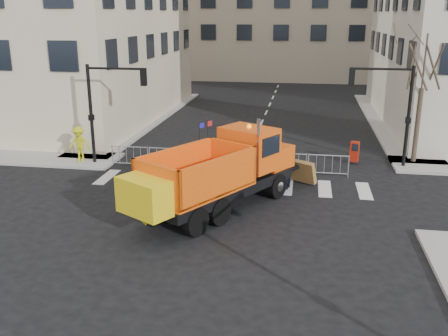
% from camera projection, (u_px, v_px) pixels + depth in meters
% --- Properties ---
extents(ground, '(120.00, 120.00, 0.00)m').
position_uv_depth(ground, '(214.00, 230.00, 18.95)').
color(ground, black).
rests_on(ground, ground).
extents(sidewalk_back, '(64.00, 5.00, 0.15)m').
position_uv_depth(sidewalk_back, '(242.00, 165.00, 26.94)').
color(sidewalk_back, gray).
rests_on(sidewalk_back, ground).
extents(traffic_light_left, '(0.18, 0.18, 5.40)m').
position_uv_depth(traffic_light_left, '(91.00, 116.00, 26.47)').
color(traffic_light_left, black).
rests_on(traffic_light_left, ground).
extents(traffic_light_right, '(0.18, 0.18, 5.40)m').
position_uv_depth(traffic_light_right, '(408.00, 118.00, 25.78)').
color(traffic_light_right, black).
rests_on(traffic_light_right, ground).
extents(crowd_barriers, '(12.60, 0.60, 1.10)m').
position_uv_depth(crowd_barriers, '(226.00, 160.00, 26.07)').
color(crowd_barriers, '#9EA0A5').
rests_on(crowd_barriers, ground).
extents(street_tree, '(3.00, 3.00, 7.50)m').
position_uv_depth(street_tree, '(421.00, 96.00, 26.31)').
color(street_tree, '#382B21').
rests_on(street_tree, ground).
extents(plow_truck, '(7.31, 9.77, 3.82)m').
position_uv_depth(plow_truck, '(217.00, 172.00, 20.41)').
color(plow_truck, black).
rests_on(plow_truck, ground).
extents(cop_a, '(0.74, 0.61, 1.75)m').
position_uv_depth(cop_a, '(283.00, 172.00, 23.09)').
color(cop_a, black).
rests_on(cop_a, ground).
extents(cop_b, '(0.91, 0.74, 1.73)m').
position_uv_depth(cop_b, '(260.00, 163.00, 24.56)').
color(cop_b, black).
rests_on(cop_b, ground).
extents(cop_c, '(0.71, 1.15, 1.84)m').
position_uv_depth(cop_c, '(288.00, 170.00, 23.27)').
color(cop_c, black).
rests_on(cop_c, ground).
extents(worker, '(1.24, 0.71, 1.92)m').
position_uv_depth(worker, '(79.00, 144.00, 27.13)').
color(worker, '#B7B815').
rests_on(worker, sidewalk_back).
extents(newspaper_box, '(0.55, 0.51, 1.10)m').
position_uv_depth(newspaper_box, '(354.00, 151.00, 27.16)').
color(newspaper_box, maroon).
rests_on(newspaper_box, sidewalk_back).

